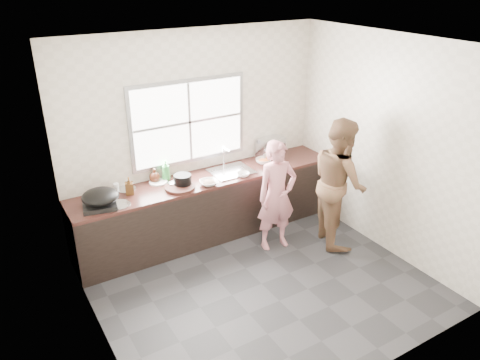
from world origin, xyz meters
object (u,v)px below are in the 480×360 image
burner (100,205)px  pot_lid_left (119,205)px  bowl_mince (209,183)px  pot_lid_right (126,189)px  bottle_brown_tall (129,186)px  wok (100,196)px  bowl_crabs (264,161)px  person_side (339,182)px  cutting_board (180,187)px  dish_rack (271,147)px  woman (277,199)px  bowl_held (243,174)px  bottle_green (166,170)px  glass_jar (116,187)px  bottle_brown_short (155,176)px  black_pot (183,181)px  plate_food (158,182)px

burner → pot_lid_left: (0.20, -0.08, -0.02)m
bowl_mince → pot_lid_left: bowl_mince is taller
pot_lid_right → pot_lid_left: bearing=-120.0°
bowl_mince → bottle_brown_tall: bottle_brown_tall is taller
wok → pot_lid_left: (0.19, -0.05, -0.13)m
bowl_crabs → pot_lid_left: 2.12m
bowl_crabs → burner: (-2.32, -0.10, -0.00)m
person_side → pot_lid_left: bearing=93.8°
cutting_board → dish_rack: size_ratio=0.99×
dish_rack → pot_lid_left: dish_rack is taller
pot_lid_right → woman: bearing=-28.4°
bowl_held → dish_rack: dish_rack is taller
cutting_board → bottle_green: bearing=96.4°
cutting_board → dish_rack: 1.60m
dish_rack → bowl_held: bearing=-168.5°
bottle_green → bottle_brown_tall: bottle_green is taller
woman → cutting_board: bearing=160.2°
bowl_mince → bottle_brown_tall: (-0.93, 0.27, 0.07)m
bottle_green → dish_rack: 1.61m
glass_jar → bottle_brown_short: bearing=0.0°
cutting_board → bowl_held: bearing=-5.5°
person_side → bottle_green: person_side is taller
person_side → pot_lid_left: 2.74m
cutting_board → wok: size_ratio=0.89×
black_pot → pot_lid_left: 0.84m
woman → bottle_brown_tall: 1.83m
bowl_mince → dish_rack: dish_rack is taller
person_side → bottle_green: (-1.88, 1.18, 0.15)m
person_side → wok: bearing=93.9°
bowl_held → bottle_green: bottle_green is taller
glass_jar → pot_lid_left: 0.40m
glass_jar → burner: (-0.30, -0.31, -0.02)m
black_pot → bottle_brown_short: bottle_brown_short is taller
bowl_crabs → dish_rack: (0.23, 0.17, 0.11)m
black_pot → bottle_brown_tall: size_ratio=1.10×
dish_rack → pot_lid_right: dish_rack is taller
bowl_mince → bottle_green: (-0.40, 0.42, 0.11)m
woman → pot_lid_left: bearing=171.9°
bowl_crabs → black_pot: size_ratio=0.82×
woman → pot_lid_right: bearing=159.4°
bowl_held → pot_lid_right: bearing=164.1°
pot_lid_right → bowl_mince: bearing=-23.8°
bottle_green → bottle_brown_short: size_ratio=1.64×
woman → dish_rack: woman is taller
bottle_green → dish_rack: size_ratio=0.73×
woman → burner: (-2.05, 0.61, 0.21)m
person_side → pot_lid_left: (-2.62, 0.81, 0.02)m
person_side → bottle_green: bearing=79.0°
plate_food → cutting_board: bearing=-62.1°
burner → cutting_board: bearing=-2.7°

